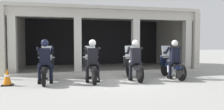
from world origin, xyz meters
TOP-DOWN VIEW (x-y plane):
  - ground_plane at (0.00, 3.00)m, footprint 80.00×80.00m
  - station_building at (0.23, 5.18)m, footprint 9.94×5.25m
  - kerb_strip at (0.23, 2.01)m, footprint 9.44×0.24m
  - motorcycle_far_left at (-2.53, 0.25)m, footprint 0.62×2.04m
  - police_officer_far_left at (-2.54, -0.03)m, footprint 0.63×0.61m
  - motorcycle_center_left at (-0.84, 0.17)m, footprint 0.62×2.04m
  - police_officer_center_left at (-0.85, -0.12)m, footprint 0.63×0.61m
  - motorcycle_center_right at (0.85, 0.24)m, footprint 0.62×2.04m
  - police_officer_center_right at (0.85, -0.05)m, footprint 0.63×0.61m
  - motorcycle_far_right at (2.54, 0.27)m, footprint 0.62×2.04m
  - police_officer_far_right at (2.54, -0.01)m, footprint 0.63×0.61m
  - traffic_cone_flank at (-3.77, -0.17)m, footprint 0.34×0.34m

SIDE VIEW (x-z plane):
  - ground_plane at x=0.00m, z-range 0.00..0.00m
  - kerb_strip at x=0.23m, z-range 0.00..0.12m
  - traffic_cone_flank at x=-3.77m, z-range -0.01..0.58m
  - motorcycle_far_left at x=-2.53m, z-range -0.17..1.17m
  - motorcycle_center_left at x=-0.84m, z-range -0.17..1.17m
  - motorcycle_center_right at x=0.85m, z-range -0.17..1.17m
  - motorcycle_far_right at x=2.54m, z-range -0.17..1.17m
  - police_officer_far_left at x=-2.54m, z-range 0.15..1.73m
  - police_officer_center_left at x=-0.85m, z-range 0.15..1.73m
  - police_officer_center_right at x=0.85m, z-range 0.15..1.73m
  - police_officer_far_right at x=2.54m, z-range 0.15..1.73m
  - station_building at x=0.23m, z-range 0.46..3.75m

